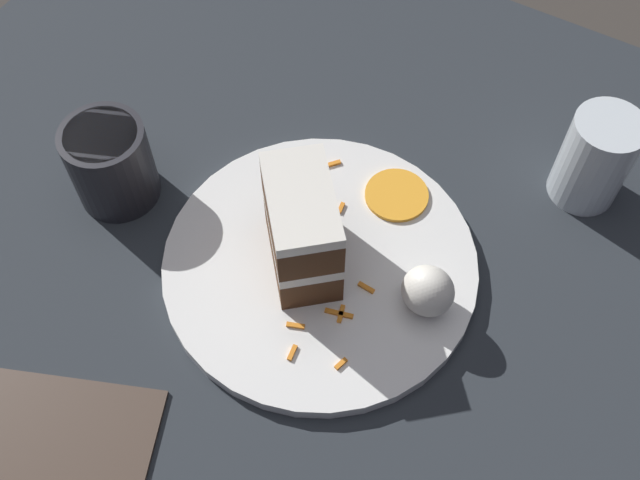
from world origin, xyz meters
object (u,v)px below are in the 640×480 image
orange_garnish (397,195)px  plate (320,264)px  cream_dollop (428,291)px  coffee_mug (111,160)px  cake_slice (302,228)px  drinking_glass (593,163)px

orange_garnish → plate: bearing=-105.3°
cream_dollop → orange_garnish: 0.12m
coffee_mug → plate: bearing=5.8°
plate → cake_slice: (-0.01, -0.01, 0.06)m
plate → cream_dollop: 0.11m
plate → cake_slice: size_ratio=2.62×
orange_garnish → cake_slice: bearing=-111.7°
cake_slice → cream_dollop: 0.12m
cake_slice → orange_garnish: cake_slice is taller
plate → cream_dollop: (0.10, 0.01, 0.03)m
cake_slice → cream_dollop: size_ratio=2.22×
drinking_glass → orange_garnish: bearing=-143.8°
cake_slice → orange_garnish: 0.12m
cream_dollop → drinking_glass: bearing=69.6°
plate → cream_dollop: size_ratio=5.81×
plate → cream_dollop: cream_dollop is taller
cake_slice → drinking_glass: (0.19, 0.22, -0.02)m
cream_dollop → coffee_mug: (-0.32, -0.03, 0.01)m
plate → coffee_mug: size_ratio=3.34×
cream_dollop → coffee_mug: coffee_mug is taller
cream_dollop → coffee_mug: size_ratio=0.57×
drinking_glass → cake_slice: bearing=-131.7°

